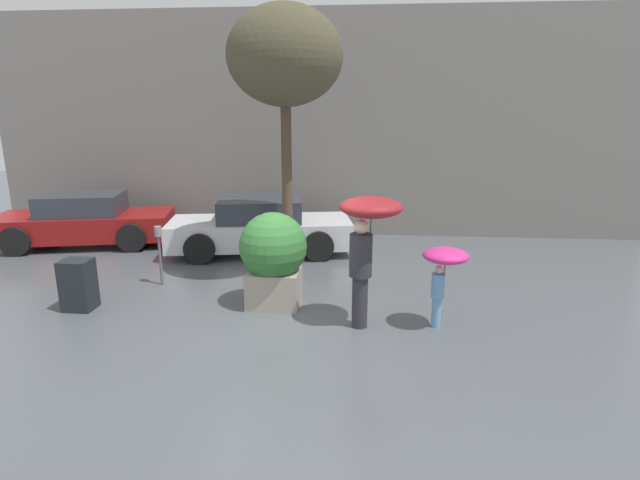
# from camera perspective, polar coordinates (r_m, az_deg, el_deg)

# --- Properties ---
(ground_plane) EXTENTS (40.00, 40.00, 0.00)m
(ground_plane) POSITION_cam_1_polar(r_m,az_deg,el_deg) (8.26, -5.29, -9.79)
(ground_plane) COLOR #51565B
(building_facade) EXTENTS (18.00, 0.30, 6.00)m
(building_facade) POSITION_cam_1_polar(r_m,az_deg,el_deg) (13.97, -0.83, 12.94)
(building_facade) COLOR gray
(building_facade) RESTS_ON ground
(planter_box) EXTENTS (1.19, 1.19, 1.69)m
(planter_box) POSITION_cam_1_polar(r_m,az_deg,el_deg) (8.82, -5.35, -1.76)
(planter_box) COLOR #9E9384
(planter_box) RESTS_ON ground
(person_adult) EXTENTS (0.98, 0.98, 2.12)m
(person_adult) POSITION_cam_1_polar(r_m,az_deg,el_deg) (7.77, 5.45, 1.28)
(person_adult) COLOR #2D2D33
(person_adult) RESTS_ON ground
(person_child) EXTENTS (0.71, 0.71, 1.33)m
(person_child) POSITION_cam_1_polar(r_m,az_deg,el_deg) (8.03, 13.98, -2.66)
(person_child) COLOR #669ED1
(person_child) RESTS_ON ground
(parked_car_near) EXTENTS (4.60, 2.47, 1.34)m
(parked_car_near) POSITION_cam_1_polar(r_m,az_deg,el_deg) (12.28, -6.82, 1.44)
(parked_car_near) COLOR silver
(parked_car_near) RESTS_ON ground
(parked_car_far) EXTENTS (4.60, 2.61, 1.34)m
(parked_car_far) POSITION_cam_1_polar(r_m,az_deg,el_deg) (14.26, -25.36, 1.95)
(parked_car_far) COLOR maroon
(parked_car_far) RESTS_ON ground
(street_tree) EXTENTS (2.20, 2.20, 5.33)m
(street_tree) POSITION_cam_1_polar(r_m,az_deg,el_deg) (9.98, -4.03, 20.03)
(street_tree) COLOR brown
(street_tree) RESTS_ON ground
(parking_meter) EXTENTS (0.14, 0.14, 1.20)m
(parking_meter) POSITION_cam_1_polar(r_m,az_deg,el_deg) (10.34, -17.94, -0.31)
(parking_meter) COLOR #595B60
(parking_meter) RESTS_ON ground
(newspaper_box) EXTENTS (0.50, 0.44, 0.90)m
(newspaper_box) POSITION_cam_1_polar(r_m,az_deg,el_deg) (9.71, -25.91, -4.62)
(newspaper_box) COLOR #1E2328
(newspaper_box) RESTS_ON ground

